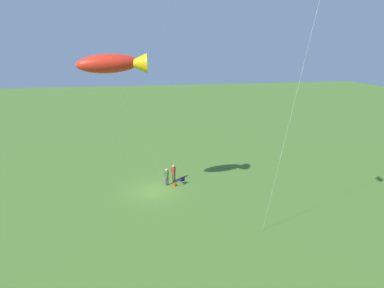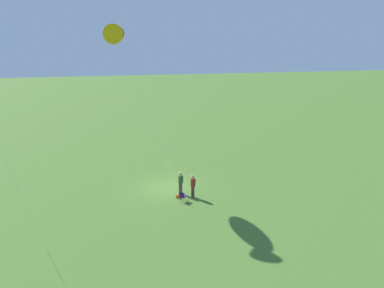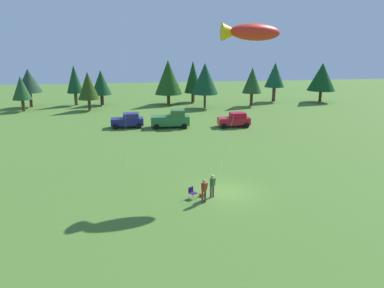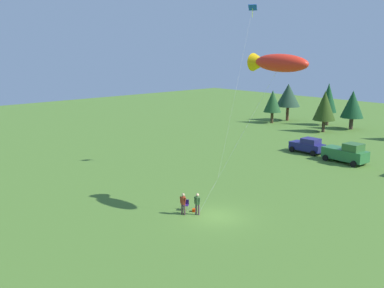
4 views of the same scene
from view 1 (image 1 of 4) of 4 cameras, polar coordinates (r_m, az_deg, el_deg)
ground_plane at (r=28.52m, az=-7.21°, el=-8.72°), size 160.00×160.00×0.00m
person_kite_flyer at (r=28.91m, az=-4.84°, el=-6.01°), size 0.51×0.45×1.74m
folding_chair at (r=29.21m, az=-1.92°, el=-6.84°), size 0.67×0.67×0.82m
person_spectator at (r=29.71m, az=-3.52°, el=-5.30°), size 0.56×0.43×1.74m
backpack_on_grass at (r=29.11m, az=-3.34°, el=-7.77°), size 0.37×0.39×0.22m
kite_large_fish at (r=22.03m, az=-14.44°, el=14.63°), size 6.34×5.46×12.39m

